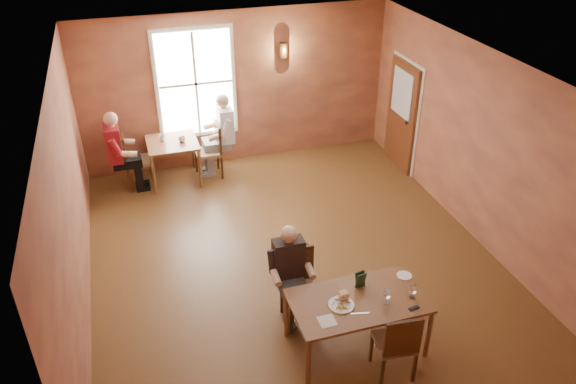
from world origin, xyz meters
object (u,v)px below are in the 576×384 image
object	(u,v)px
chair_diner_main	(301,289)
diner_main	(302,283)
diner_maroon	(135,149)
chair_diner_maroon	(138,160)
chair_diner_white	(208,151)
second_table	(174,161)
diner_white	(208,139)
main_table	(356,323)
chair_empty	(395,341)

from	to	relation	value
chair_diner_main	diner_main	size ratio (longest dim) A/B	0.79
diner_maroon	chair_diner_maroon	bearing A→B (deg)	90.00
chair_diner_white	diner_maroon	world-z (taller)	diner_maroon
diner_main	chair_diner_white	xyz separation A→B (m)	(-0.45, 4.35, -0.12)
second_table	chair_diner_white	distance (m)	0.66
chair_diner_white	diner_white	distance (m)	0.23
chair_diner_main	second_table	xyz separation A→B (m)	(-1.10, 4.32, -0.11)
chair_diner_maroon	diner_maroon	bearing A→B (deg)	-90.00
main_table	diner_main	distance (m)	0.84
chair_empty	chair_diner_white	bearing A→B (deg)	108.41
chair_empty	chair_diner_maroon	distance (m)	6.02
main_table	diner_white	size ratio (longest dim) A/B	1.06
main_table	chair_diner_main	distance (m)	0.83
diner_main	diner_maroon	bearing A→B (deg)	-67.78
diner_main	chair_empty	world-z (taller)	diner_main
chair_empty	chair_diner_white	xyz separation A→B (m)	(-1.21, 5.47, 0.04)
chair_empty	second_table	distance (m)	5.78
chair_diner_main	chair_diner_white	size ratio (longest dim) A/B	0.97
chair_diner_main	chair_empty	world-z (taller)	chair_diner_main
chair_diner_main	chair_diner_white	distance (m)	4.34
diner_white	chair_diner_main	bearing A→B (deg)	-174.50
chair_diner_main	second_table	world-z (taller)	chair_diner_main
main_table	diner_white	distance (m)	5.06
chair_diner_white	second_table	bearing A→B (deg)	90.00
chair_empty	chair_diner_maroon	size ratio (longest dim) A/B	0.92
diner_main	chair_diner_white	size ratio (longest dim) A/B	1.23
diner_main	diner_white	size ratio (longest dim) A/B	0.86
second_table	diner_white	xyz separation A→B (m)	(0.68, 0.00, 0.36)
main_table	chair_empty	bearing A→B (deg)	-62.66
chair_empty	second_table	bearing A→B (deg)	114.72
chair_empty	chair_diner_white	world-z (taller)	chair_diner_white
diner_maroon	second_table	bearing A→B (deg)	90.00
second_table	diner_main	bearing A→B (deg)	-75.85
chair_diner_white	main_table	bearing A→B (deg)	-169.22
diner_white	diner_maroon	bearing A→B (deg)	90.00
chair_empty	diner_maroon	distance (m)	6.04
chair_empty	diner_white	world-z (taller)	diner_white
chair_empty	diner_white	bearing A→B (deg)	108.11
chair_diner_white	diner_white	bearing A→B (deg)	-90.00
chair_diner_white	chair_diner_maroon	bearing A→B (deg)	90.00
main_table	chair_diner_maroon	size ratio (longest dim) A/B	1.51
chair_empty	diner_white	xyz separation A→B (m)	(-1.18, 5.47, 0.27)
chair_diner_main	diner_maroon	world-z (taller)	diner_maroon
chair_diner_main	diner_main	bearing A→B (deg)	90.00
main_table	second_table	bearing A→B (deg)	107.81
second_table	diner_white	distance (m)	0.77
second_table	diner_white	size ratio (longest dim) A/B	0.60
chair_empty	diner_maroon	xyz separation A→B (m)	(-2.54, 5.47, 0.26)
diner_maroon	chair_empty	bearing A→B (deg)	24.88
main_table	second_table	xyz separation A→B (m)	(-1.60, 4.97, 0.03)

